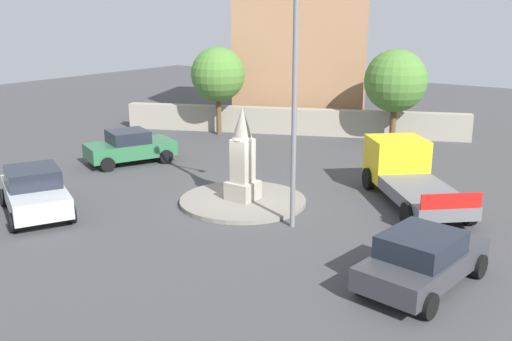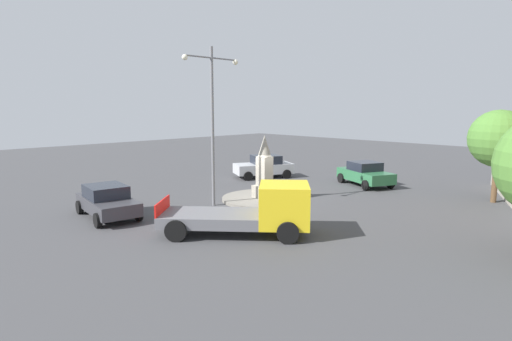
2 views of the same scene
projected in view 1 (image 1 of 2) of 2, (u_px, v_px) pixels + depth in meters
ground_plane at (243, 203)px, 21.12m from camera, size 80.00×80.00×0.00m
traffic_island at (243, 201)px, 21.10m from camera, size 4.64×4.64×0.16m
monument at (243, 159)px, 20.67m from camera, size 1.00×1.00×3.40m
streetlamp at (295, 79)px, 17.53m from camera, size 3.44×0.28×7.98m
car_dark_grey_passing at (423, 258)px, 14.54m from camera, size 2.45×4.30×1.48m
car_green_far_side at (130, 147)px, 26.46m from camera, size 3.27×4.33×1.54m
car_silver_parked_left at (35, 191)px, 19.79m from camera, size 4.48×3.48×1.61m
truck_yellow_near_island at (407, 173)px, 21.43m from camera, size 5.47×5.76×2.06m
stone_boundary_wall at (292, 121)px, 32.79m from camera, size 18.21×8.43×1.47m
corner_building at (305, 31)px, 36.62m from camera, size 10.28×10.31×11.11m
tree_near_wall at (396, 81)px, 30.08m from camera, size 3.29×3.29×4.93m
tree_mid_cluster at (218, 75)px, 31.91m from camera, size 3.02×3.02×4.92m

